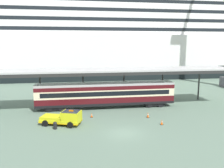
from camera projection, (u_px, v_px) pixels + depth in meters
ground_plane at (124, 133)px, 27.61m from camera, size 400.00×400.00×0.00m
cruise_ship at (124, 33)px, 80.39m from camera, size 148.69×31.88×40.09m
platform_canopy at (106, 71)px, 38.03m from camera, size 42.77×5.61×6.30m
train_carriage at (106, 94)px, 38.23m from camera, size 22.22×2.81×4.11m
service_truck at (64, 117)px, 30.24m from camera, size 5.58×3.65×2.02m
traffic_cone_near at (162, 122)px, 30.42m from camera, size 0.36×0.36×0.66m
traffic_cone_mid at (148, 115)px, 33.37m from camera, size 0.36×0.36×0.77m
traffic_cone_far at (92, 115)px, 33.49m from camera, size 0.36×0.36×0.60m
quay_bollard at (55, 125)px, 28.80m from camera, size 0.48×0.48×0.96m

